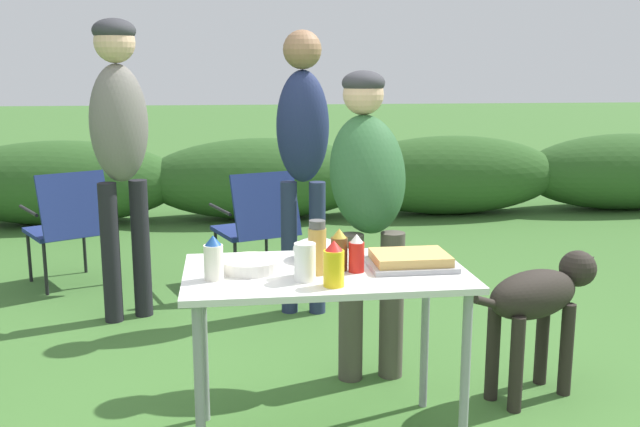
{
  "coord_description": "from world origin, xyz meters",
  "views": [
    {
      "loc": [
        -0.38,
        -2.66,
        1.5
      ],
      "look_at": [
        0.03,
        0.37,
        0.89
      ],
      "focal_mm": 40.0,
      "sensor_mm": 36.0,
      "label": 1
    }
  ],
  "objects_px": {
    "standing_person_in_red_jacket": "(120,132)",
    "beer_bottle": "(339,250)",
    "food_tray": "(410,260)",
    "camp_chair_green_behind_table": "(257,222)",
    "plate_stack": "(251,265)",
    "mustard_bottle": "(335,264)",
    "standing_person_in_olive_jacket": "(303,142)",
    "mixing_bowl": "(317,249)",
    "dog": "(540,300)",
    "ketchup_bottle": "(356,254)",
    "standing_person_in_gray_fleece": "(368,191)",
    "camp_chair_near_hedge": "(68,222)",
    "folding_table": "(325,289)",
    "spice_jar": "(317,248)",
    "mayo_bottle": "(214,259)",
    "paper_cup_stack": "(305,262)"
  },
  "relations": [
    {
      "from": "mustard_bottle",
      "to": "standing_person_in_olive_jacket",
      "type": "height_order",
      "value": "standing_person_in_olive_jacket"
    },
    {
      "from": "paper_cup_stack",
      "to": "camp_chair_green_behind_table",
      "type": "height_order",
      "value": "paper_cup_stack"
    },
    {
      "from": "ketchup_bottle",
      "to": "spice_jar",
      "type": "xyz_separation_m",
      "value": [
        -0.15,
        -0.01,
        0.03
      ]
    },
    {
      "from": "beer_bottle",
      "to": "mixing_bowl",
      "type": "bearing_deg",
      "value": 111.51
    },
    {
      "from": "standing_person_in_olive_jacket",
      "to": "dog",
      "type": "height_order",
      "value": "standing_person_in_olive_jacket"
    },
    {
      "from": "mixing_bowl",
      "to": "standing_person_in_gray_fleece",
      "type": "distance_m",
      "value": 0.66
    },
    {
      "from": "beer_bottle",
      "to": "ketchup_bottle",
      "type": "relative_size",
      "value": 1.11
    },
    {
      "from": "paper_cup_stack",
      "to": "mayo_bottle",
      "type": "height_order",
      "value": "mayo_bottle"
    },
    {
      "from": "camp_chair_green_behind_table",
      "to": "camp_chair_near_hedge",
      "type": "xyz_separation_m",
      "value": [
        -1.31,
        0.17,
        0.0
      ]
    },
    {
      "from": "folding_table",
      "to": "mayo_bottle",
      "type": "height_order",
      "value": "mayo_bottle"
    },
    {
      "from": "plate_stack",
      "to": "mustard_bottle",
      "type": "bearing_deg",
      "value": -39.86
    },
    {
      "from": "standing_person_in_red_jacket",
      "to": "standing_person_in_olive_jacket",
      "type": "relative_size",
      "value": 1.03
    },
    {
      "from": "folding_table",
      "to": "spice_jar",
      "type": "relative_size",
      "value": 5.24
    },
    {
      "from": "plate_stack",
      "to": "standing_person_in_olive_jacket",
      "type": "bearing_deg",
      "value": 76.57
    },
    {
      "from": "standing_person_in_gray_fleece",
      "to": "dog",
      "type": "bearing_deg",
      "value": -30.64
    },
    {
      "from": "ketchup_bottle",
      "to": "camp_chair_green_behind_table",
      "type": "xyz_separation_m",
      "value": [
        -0.28,
        2.25,
        -0.34
      ]
    },
    {
      "from": "mayo_bottle",
      "to": "standing_person_in_red_jacket",
      "type": "distance_m",
      "value": 1.86
    },
    {
      "from": "beer_bottle",
      "to": "standing_person_in_gray_fleece",
      "type": "relative_size",
      "value": 0.11
    },
    {
      "from": "mixing_bowl",
      "to": "standing_person_in_gray_fleece",
      "type": "bearing_deg",
      "value": 59.65
    },
    {
      "from": "plate_stack",
      "to": "ketchup_bottle",
      "type": "height_order",
      "value": "ketchup_bottle"
    },
    {
      "from": "standing_person_in_red_jacket",
      "to": "camp_chair_near_hedge",
      "type": "bearing_deg",
      "value": 96.85
    },
    {
      "from": "ketchup_bottle",
      "to": "mustard_bottle",
      "type": "xyz_separation_m",
      "value": [
        -0.11,
        -0.17,
        0.01
      ]
    },
    {
      "from": "folding_table",
      "to": "mixing_bowl",
      "type": "bearing_deg",
      "value": 94.85
    },
    {
      "from": "camp_chair_near_hedge",
      "to": "camp_chair_green_behind_table",
      "type": "bearing_deg",
      "value": -36.29
    },
    {
      "from": "mustard_bottle",
      "to": "mayo_bottle",
      "type": "bearing_deg",
      "value": 161.92
    },
    {
      "from": "ketchup_bottle",
      "to": "standing_person_in_gray_fleece",
      "type": "height_order",
      "value": "standing_person_in_gray_fleece"
    },
    {
      "from": "mustard_bottle",
      "to": "standing_person_in_gray_fleece",
      "type": "relative_size",
      "value": 0.11
    },
    {
      "from": "spice_jar",
      "to": "beer_bottle",
      "type": "bearing_deg",
      "value": 26.08
    },
    {
      "from": "plate_stack",
      "to": "dog",
      "type": "height_order",
      "value": "plate_stack"
    },
    {
      "from": "folding_table",
      "to": "spice_jar",
      "type": "xyz_separation_m",
      "value": [
        -0.04,
        -0.05,
        0.18
      ]
    },
    {
      "from": "spice_jar",
      "to": "standing_person_in_olive_jacket",
      "type": "bearing_deg",
      "value": 85.53
    },
    {
      "from": "standing_person_in_olive_jacket",
      "to": "food_tray",
      "type": "bearing_deg",
      "value": -70.18
    },
    {
      "from": "spice_jar",
      "to": "camp_chair_green_behind_table",
      "type": "xyz_separation_m",
      "value": [
        -0.13,
        2.27,
        -0.37
      ]
    },
    {
      "from": "food_tray",
      "to": "standing_person_in_red_jacket",
      "type": "bearing_deg",
      "value": 128.7
    },
    {
      "from": "folding_table",
      "to": "spice_jar",
      "type": "distance_m",
      "value": 0.19
    },
    {
      "from": "folding_table",
      "to": "mayo_bottle",
      "type": "bearing_deg",
      "value": -170.11
    },
    {
      "from": "dog",
      "to": "ketchup_bottle",
      "type": "bearing_deg",
      "value": -92.82
    },
    {
      "from": "food_tray",
      "to": "camp_chair_green_behind_table",
      "type": "bearing_deg",
      "value": 102.97
    },
    {
      "from": "plate_stack",
      "to": "mayo_bottle",
      "type": "distance_m",
      "value": 0.18
    },
    {
      "from": "folding_table",
      "to": "mustard_bottle",
      "type": "relative_size",
      "value": 6.47
    },
    {
      "from": "food_tray",
      "to": "standing_person_in_gray_fleece",
      "type": "xyz_separation_m",
      "value": [
        -0.03,
        0.71,
        0.16
      ]
    },
    {
      "from": "ketchup_bottle",
      "to": "mayo_bottle",
      "type": "distance_m",
      "value": 0.55
    },
    {
      "from": "mixing_bowl",
      "to": "camp_chair_near_hedge",
      "type": "height_order",
      "value": "camp_chair_near_hedge"
    },
    {
      "from": "food_tray",
      "to": "standing_person_in_gray_fleece",
      "type": "height_order",
      "value": "standing_person_in_gray_fleece"
    },
    {
      "from": "standing_person_in_red_jacket",
      "to": "beer_bottle",
      "type": "bearing_deg",
      "value": -85.18
    },
    {
      "from": "mixing_bowl",
      "to": "mayo_bottle",
      "type": "distance_m",
      "value": 0.48
    },
    {
      "from": "plate_stack",
      "to": "standing_person_in_gray_fleece",
      "type": "xyz_separation_m",
      "value": [
        0.6,
        0.69,
        0.17
      ]
    },
    {
      "from": "ketchup_bottle",
      "to": "camp_chair_green_behind_table",
      "type": "bearing_deg",
      "value": 97.17
    },
    {
      "from": "camp_chair_green_behind_table",
      "to": "beer_bottle",
      "type": "bearing_deg",
      "value": -103.96
    },
    {
      "from": "paper_cup_stack",
      "to": "ketchup_bottle",
      "type": "height_order",
      "value": "ketchup_bottle"
    }
  ]
}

